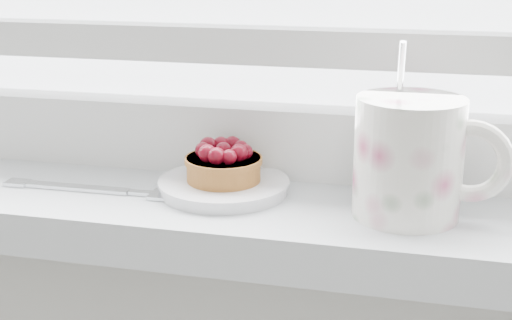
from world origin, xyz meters
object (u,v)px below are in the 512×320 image
(saucer, at_px, (224,186))
(fork, at_px, (111,190))
(raspberry_tart, at_px, (223,163))
(floral_mug, at_px, (413,155))

(saucer, bearing_deg, fork, -165.89)
(saucer, distance_m, raspberry_tart, 0.02)
(raspberry_tart, xyz_separation_m, fork, (-0.10, -0.03, -0.03))
(floral_mug, bearing_deg, raspberry_tart, 173.66)
(saucer, height_order, raspberry_tart, raspberry_tart)
(raspberry_tart, xyz_separation_m, floral_mug, (0.17, -0.02, 0.03))
(saucer, height_order, floral_mug, floral_mug)
(raspberry_tart, bearing_deg, saucer, -35.73)
(saucer, height_order, fork, saucer)
(saucer, bearing_deg, raspberry_tart, 144.27)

